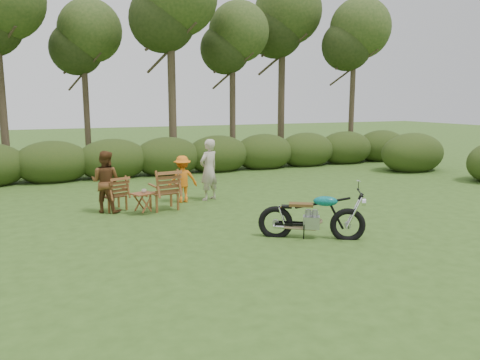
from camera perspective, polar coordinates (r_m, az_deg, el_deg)
name	(u,v)px	position (r m, az deg, el deg)	size (l,w,h in m)	color
ground	(283,238)	(9.52, 5.30, -7.07)	(80.00, 80.00, 0.00)	#314D19
tree_line	(173,71)	(18.41, -8.13, 12.98)	(22.52, 11.62, 8.14)	#3B2F20
motorcycle	(311,238)	(9.61, 8.63, -6.98)	(2.01, 0.77, 1.15)	#0DB1A9
lawn_chair_right	(164,209)	(12.03, -9.21, -3.57)	(0.71, 0.71, 1.04)	#5B3416
lawn_chair_left	(114,210)	(12.22, -15.08, -3.58)	(0.60, 0.60, 0.88)	brown
side_table	(143,203)	(11.61, -11.75, -2.82)	(0.51, 0.42, 0.52)	brown
cup	(144,191)	(11.57, -11.63, -1.31)	(0.11, 0.11, 0.09)	#BEB49D
adult_a	(209,200)	(13.04, -3.79, -2.43)	(0.62, 0.41, 1.69)	#BAAD99
adult_b	(107,212)	(12.08, -15.90, -3.77)	(0.74, 0.58, 1.53)	brown
child	(183,202)	(12.83, -6.96, -2.68)	(0.82, 0.47, 1.27)	orange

